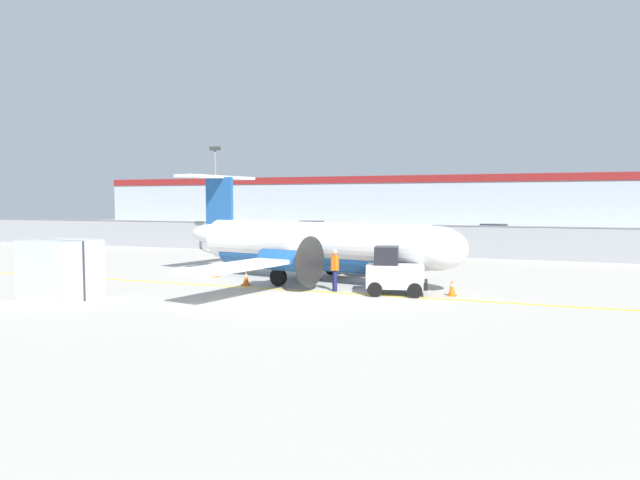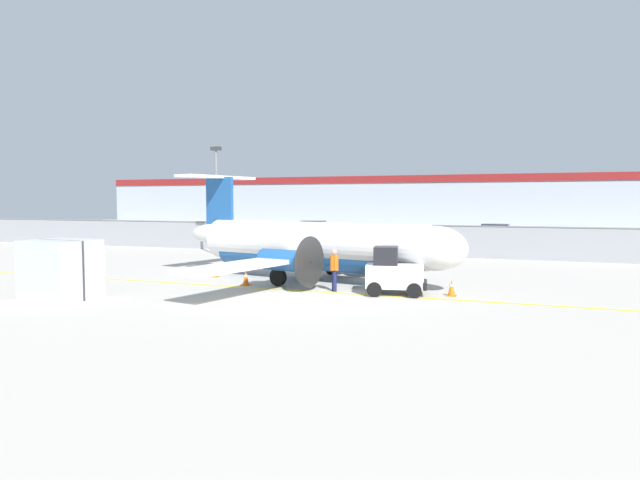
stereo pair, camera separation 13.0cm
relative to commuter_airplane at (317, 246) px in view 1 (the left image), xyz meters
name	(u,v)px [view 1 (the left image)]	position (x,y,z in m)	size (l,w,h in m)	color
ground_plane	(315,291)	(0.99, -2.89, -1.60)	(140.00, 140.00, 0.01)	#ADA89E
perimeter_fence	(401,239)	(0.99, 13.11, -0.49)	(98.00, 0.10, 2.10)	gray
parking_lot_strip	(430,243)	(0.99, 24.61, -1.54)	(98.00, 17.00, 0.12)	#38383A
background_building	(458,204)	(0.99, 43.09, 1.66)	(91.00, 8.10, 6.50)	#A8B2BC
commuter_airplane	(317,246)	(0.00, 0.00, 0.00)	(14.79, 15.98, 4.92)	white
baggage_tug	(394,273)	(4.17, -2.56, -0.75)	(2.49, 1.74, 1.88)	silver
ground_crew_worker	(335,268)	(1.72, -2.52, -0.65)	(0.47, 0.52, 1.70)	#191E4C
cargo_container	(61,270)	(-7.26, -7.80, -0.50)	(2.59, 2.23, 2.20)	#B7BCC1
traffic_cone_near_left	(385,275)	(2.96, 0.85, -1.29)	(0.36, 0.36, 0.64)	orange
traffic_cone_near_right	(215,270)	(-5.08, -0.47, -1.29)	(0.36, 0.36, 0.64)	orange
traffic_cone_far_left	(452,288)	(6.32, -2.04, -1.29)	(0.36, 0.36, 0.64)	orange
traffic_cone_far_right	(246,278)	(-2.41, -2.35, -1.29)	(0.36, 0.36, 0.64)	orange
parked_car_0	(311,229)	(-11.33, 27.98, -0.71)	(4.33, 2.28, 1.58)	silver
parked_car_1	(366,235)	(-3.56, 20.67, -0.71)	(4.30, 2.20, 1.58)	#19662D
parked_car_2	(492,233)	(5.98, 26.30, -0.71)	(4.25, 2.11, 1.58)	red
parked_car_3	(616,240)	(14.62, 20.27, -0.71)	(4.24, 2.07, 1.58)	red
apron_light_pole	(215,191)	(-10.89, 9.39, 2.70)	(0.70, 0.30, 7.27)	slate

